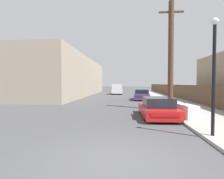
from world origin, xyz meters
TOP-DOWN VIEW (x-y plane):
  - ground_plane at (0.00, 0.00)m, footprint 220.00×220.00m
  - sidewalk_curb at (5.30, 23.50)m, footprint 4.20×63.00m
  - discarded_fridge at (3.74, 5.57)m, footprint 0.92×1.76m
  - parked_sports_car_red at (2.22, 6.08)m, footprint 1.95×4.23m
  - car_parked_mid at (2.31, 17.44)m, footprint 2.23×4.60m
  - pickup_truck at (-1.41, 28.53)m, footprint 2.23×5.40m
  - utility_pole at (3.67, 8.87)m, footprint 1.80×0.40m
  - street_lamp at (3.56, 2.11)m, footprint 0.26×0.26m
  - wooden_fence at (7.25, 21.73)m, footprint 0.08×44.32m
  - building_left_block at (-9.27, 25.47)m, footprint 7.00×27.98m

SIDE VIEW (x-z plane):
  - ground_plane at x=0.00m, z-range 0.00..0.00m
  - sidewalk_curb at x=5.30m, z-range 0.00..0.12m
  - discarded_fridge at x=3.74m, z-range 0.11..0.87m
  - parked_sports_car_red at x=2.22m, z-range -0.06..1.17m
  - car_parked_mid at x=2.31m, z-range -0.03..1.27m
  - pickup_truck at x=-1.41m, z-range -0.01..1.91m
  - wooden_fence at x=7.25m, z-range 0.12..1.87m
  - street_lamp at x=3.56m, z-range 0.49..4.81m
  - building_left_block at x=-9.27m, z-range 0.00..6.23m
  - utility_pole at x=3.67m, z-range 0.18..8.23m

